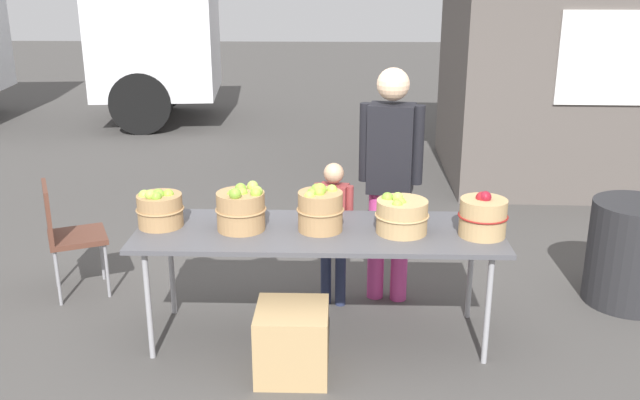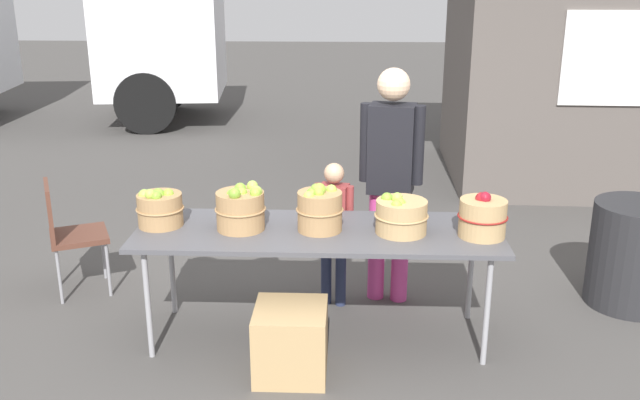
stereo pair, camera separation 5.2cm
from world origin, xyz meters
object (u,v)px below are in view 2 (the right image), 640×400
at_px(apple_basket_green_1, 241,209).
at_px(folding_chair, 68,229).
at_px(market_table, 318,236).
at_px(child_customer, 334,223).
at_px(apple_basket_green_3, 401,216).
at_px(produce_crate, 291,341).
at_px(apple_basket_green_2, 320,210).
at_px(apple_basket_red_0, 483,217).
at_px(trash_barrel, 635,255).
at_px(vendor_adult, 391,168).
at_px(apple_basket_green_0, 160,208).

distance_m(apple_basket_green_1, folding_chair, 1.55).
bearing_deg(market_table, apple_basket_green_1, -179.59).
height_order(market_table, child_customer, child_customer).
height_order(apple_basket_green_3, produce_crate, apple_basket_green_3).
relative_size(apple_basket_green_2, child_customer, 0.29).
bearing_deg(folding_chair, produce_crate, -146.00).
bearing_deg(apple_basket_red_0, apple_basket_green_1, 177.74).
bearing_deg(child_customer, apple_basket_green_1, 53.12).
distance_m(trash_barrel, produce_crate, 2.60).
height_order(apple_basket_green_3, folding_chair, apple_basket_green_3).
distance_m(apple_basket_green_3, vendor_adult, 0.63).
bearing_deg(produce_crate, apple_basket_green_3, 33.00).
relative_size(apple_basket_green_1, folding_chair, 0.37).
relative_size(market_table, apple_basket_red_0, 7.51).
relative_size(market_table, trash_barrel, 3.05).
bearing_deg(apple_basket_green_0, apple_basket_green_1, -4.84).
relative_size(apple_basket_green_0, child_customer, 0.29).
distance_m(apple_basket_green_1, vendor_adult, 1.14).
xyz_separation_m(vendor_adult, trash_barrel, (1.75, 0.00, -0.62)).
bearing_deg(apple_basket_green_0, vendor_adult, 20.05).
bearing_deg(vendor_adult, market_table, 61.77).
relative_size(apple_basket_green_0, vendor_adult, 0.18).
xyz_separation_m(apple_basket_green_1, apple_basket_green_3, (1.00, -0.02, -0.02)).
bearing_deg(trash_barrel, child_customer, -177.06).
bearing_deg(produce_crate, folding_chair, 148.76).
bearing_deg(trash_barrel, apple_basket_green_0, -170.46).
xyz_separation_m(market_table, child_customer, (0.09, 0.48, -0.09)).
distance_m(apple_basket_green_1, produce_crate, 0.88).
bearing_deg(apple_basket_green_1, vendor_adult, 31.38).
xyz_separation_m(child_customer, trash_barrel, (2.15, 0.11, -0.24)).
bearing_deg(apple_basket_green_1, folding_chair, 156.65).
xyz_separation_m(apple_basket_green_0, folding_chair, (-0.85, 0.55, -0.36)).
distance_m(market_table, vendor_adult, 0.81).
xyz_separation_m(apple_basket_green_0, apple_basket_green_1, (0.53, -0.04, 0.02)).
xyz_separation_m(apple_basket_green_3, produce_crate, (-0.66, -0.43, -0.65)).
bearing_deg(trash_barrel, folding_chair, 179.94).
bearing_deg(folding_chair, apple_basket_green_3, -129.28).
distance_m(child_customer, folding_chair, 1.96).
bearing_deg(apple_basket_green_0, child_customer, 21.61).
bearing_deg(child_customer, produce_crate, 89.17).
relative_size(apple_basket_green_0, apple_basket_green_2, 0.99).
bearing_deg(apple_basket_green_3, folding_chair, 165.47).
height_order(apple_basket_green_2, folding_chair, apple_basket_green_2).
height_order(apple_basket_red_0, trash_barrel, apple_basket_red_0).
height_order(apple_basket_green_1, produce_crate, apple_basket_green_1).
height_order(vendor_adult, trash_barrel, vendor_adult).
bearing_deg(trash_barrel, apple_basket_green_2, -165.09).
bearing_deg(apple_basket_green_1, apple_basket_green_3, -1.22).
height_order(market_table, apple_basket_green_1, apple_basket_green_1).
xyz_separation_m(apple_basket_green_0, apple_basket_red_0, (2.02, -0.10, 0.01)).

